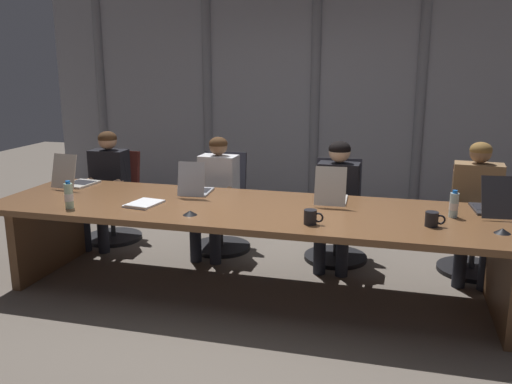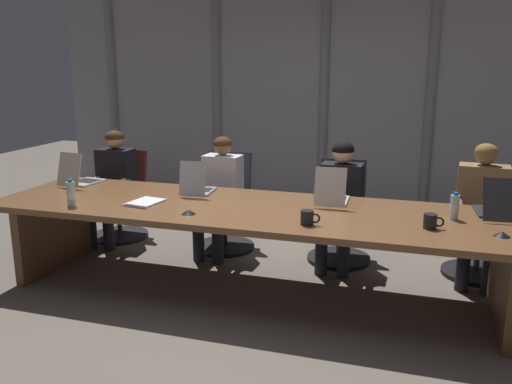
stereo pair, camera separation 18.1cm
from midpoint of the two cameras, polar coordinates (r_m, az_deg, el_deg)
name	(u,v)px [view 2 (the right image)]	position (r m, az deg, el deg)	size (l,w,h in m)	color
ground_plane	(251,291)	(4.53, 0.66, -10.47)	(14.23, 14.23, 0.00)	#6B6056
conference_table	(251,223)	(4.32, 0.69, -3.29)	(4.29, 1.18, 0.72)	brown
curtain_backdrop	(319,90)	(6.86, 7.50, 10.65)	(7.12, 0.17, 3.02)	#9999A0
laptop_left_end	(81,178)	(5.31, -17.23, 1.41)	(0.29, 0.44, 0.32)	beige
laptop_left_mid	(198,187)	(4.73, -5.15, 0.52)	(0.26, 0.40, 0.31)	#A8ADB7
laptop_center	(332,196)	(4.44, 9.23, -0.44)	(0.26, 0.43, 0.32)	beige
laptop_right_mid	(494,208)	(4.45, 25.07, -1.57)	(0.28, 0.50, 0.31)	#2D2D33
office_chair_left_end	(121,205)	(5.96, -13.30, -1.36)	(0.60, 0.60, 0.93)	#511E19
office_chair_left_mid	(226,213)	(5.46, -2.25, -2.26)	(0.60, 0.60, 0.96)	#2D2D38
office_chair_center	(340,223)	(5.20, 9.93, -3.31)	(0.60, 0.60, 0.95)	#2D2D38
office_chair_right_mid	(479,236)	(5.20, 23.56, -4.31)	(0.60, 0.60, 0.93)	#511E19
person_left_end	(112,180)	(5.75, -14.16, 1.25)	(0.38, 0.55, 1.17)	black
person_left_mid	(219,189)	(5.24, -2.92, 0.30)	(0.39, 0.56, 1.15)	silver
person_center	(340,196)	(4.97, 9.93, -0.46)	(0.39, 0.55, 1.15)	black
person_right_mid	(481,205)	(4.97, 23.78, -1.28)	(0.45, 0.57, 1.19)	olive
water_bottle_primary	(454,207)	(4.22, 21.49, -1.52)	(0.07, 0.07, 0.21)	silver
water_bottle_secondary	(71,194)	(4.52, -17.98, -0.20)	(0.07, 0.07, 0.22)	#ADD1B2
coffee_mug_near	(431,221)	(3.95, 19.33, -2.96)	(0.14, 0.09, 0.10)	black
coffee_mug_far	(308,218)	(3.84, 6.85, -2.73)	(0.14, 0.09, 0.11)	black
conference_mic_left_side	(502,234)	(3.96, 25.88, -4.05)	(0.11, 0.11, 0.04)	black
conference_mic_middle	(189,212)	(4.11, -5.93, -2.13)	(0.11, 0.11, 0.04)	black
spiral_notepad	(145,202)	(4.47, -10.61, -1.11)	(0.26, 0.34, 0.03)	silver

